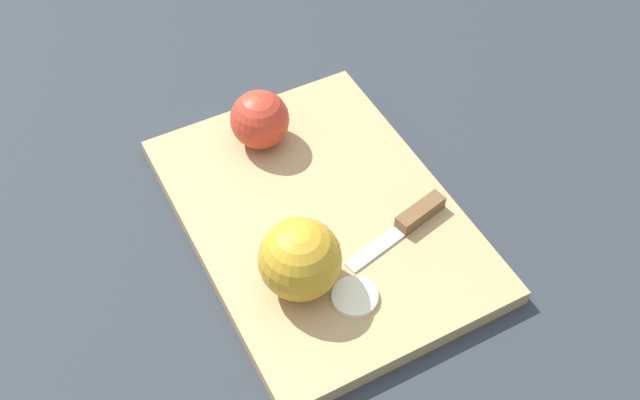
# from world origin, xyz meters

# --- Properties ---
(ground_plane) EXTENTS (4.00, 4.00, 0.00)m
(ground_plane) POSITION_xyz_m (0.00, 0.00, 0.00)
(ground_plane) COLOR #282D33
(cutting_board) EXTENTS (0.42, 0.31, 0.02)m
(cutting_board) POSITION_xyz_m (0.00, 0.00, 0.01)
(cutting_board) COLOR tan
(cutting_board) RESTS_ON ground_plane
(apple_half_left) EXTENTS (0.07, 0.07, 0.07)m
(apple_half_left) POSITION_xyz_m (-0.13, -0.01, 0.06)
(apple_half_left) COLOR red
(apple_half_left) RESTS_ON cutting_board
(apple_half_right) EXTENTS (0.09, 0.09, 0.09)m
(apple_half_right) POSITION_xyz_m (0.07, -0.07, 0.07)
(apple_half_right) COLOR gold
(apple_half_right) RESTS_ON cutting_board
(knife) EXTENTS (0.04, 0.14, 0.02)m
(knife) POSITION_xyz_m (0.07, 0.08, 0.03)
(knife) COLOR silver
(knife) RESTS_ON cutting_board
(apple_slice) EXTENTS (0.05, 0.05, 0.01)m
(apple_slice) POSITION_xyz_m (0.12, -0.03, 0.02)
(apple_slice) COLOR beige
(apple_slice) RESTS_ON cutting_board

